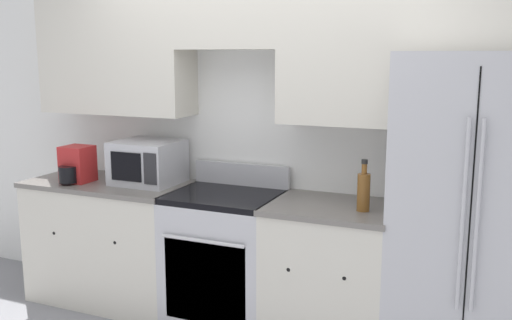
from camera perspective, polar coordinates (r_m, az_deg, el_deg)
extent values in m
cube|color=white|center=(4.05, 1.96, 2.54)|extent=(8.00, 0.06, 2.60)
cube|color=beige|center=(4.42, -13.83, 10.08)|extent=(1.20, 0.33, 0.85)
cube|color=beige|center=(3.93, -2.30, 13.78)|extent=(0.74, 0.33, 0.38)
cube|color=beige|center=(3.57, 15.65, 9.97)|extent=(1.66, 0.33, 0.85)
cube|color=beige|center=(4.53, -14.24, -8.03)|extent=(1.20, 0.62, 0.89)
cube|color=slate|center=(4.40, -14.51, -2.30)|extent=(1.22, 0.64, 0.03)
sphere|color=black|center=(4.43, -19.51, -6.90)|extent=(0.03, 0.03, 0.03)
sphere|color=black|center=(4.10, -13.90, -8.01)|extent=(0.03, 0.03, 0.03)
cube|color=beige|center=(3.79, 7.37, -11.52)|extent=(0.77, 0.62, 0.89)
cube|color=slate|center=(3.64, 7.55, -4.73)|extent=(0.79, 0.64, 0.03)
sphere|color=black|center=(3.51, 3.27, -10.88)|extent=(0.03, 0.03, 0.03)
sphere|color=black|center=(3.42, 8.83, -11.60)|extent=(0.03, 0.03, 0.03)
cube|color=#B7B7BC|center=(4.04, -3.09, -10.05)|extent=(0.74, 0.62, 0.89)
cube|color=black|center=(3.80, -5.16, -12.13)|extent=(0.59, 0.01, 0.57)
cube|color=black|center=(3.90, -3.16, -3.66)|extent=(0.74, 0.62, 0.04)
cube|color=#B7B7BC|center=(4.12, -1.45, -1.44)|extent=(0.74, 0.04, 0.16)
cylinder|color=silver|center=(3.68, -5.43, -8.05)|extent=(0.59, 0.02, 0.02)
cube|color=#B7B7BC|center=(3.56, 20.84, -5.21)|extent=(0.90, 0.72, 1.88)
cube|color=black|center=(3.22, 20.54, -6.83)|extent=(0.01, 0.01, 1.73)
cylinder|color=#B7B7BC|center=(3.17, 19.99, -5.29)|extent=(0.02, 0.02, 1.03)
cylinder|color=#B7B7BC|center=(3.16, 21.26, -5.39)|extent=(0.02, 0.02, 1.03)
cube|color=#B7B7BC|center=(4.25, -10.75, -0.20)|extent=(0.45, 0.42, 0.31)
cube|color=black|center=(4.10, -12.88, -0.66)|extent=(0.25, 0.01, 0.20)
cube|color=#262628|center=(3.99, -10.56, -0.89)|extent=(0.10, 0.01, 0.22)
cylinder|color=brown|center=(3.50, 10.70, -3.21)|extent=(0.08, 0.08, 0.23)
cylinder|color=brown|center=(3.47, 10.78, -0.88)|extent=(0.03, 0.03, 0.06)
cylinder|color=black|center=(3.46, 10.81, -0.16)|extent=(0.04, 0.04, 0.03)
cube|color=#B22323|center=(4.43, -17.40, -0.37)|extent=(0.21, 0.19, 0.27)
cylinder|color=black|center=(4.36, -18.27, -1.37)|extent=(0.14, 0.14, 0.12)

